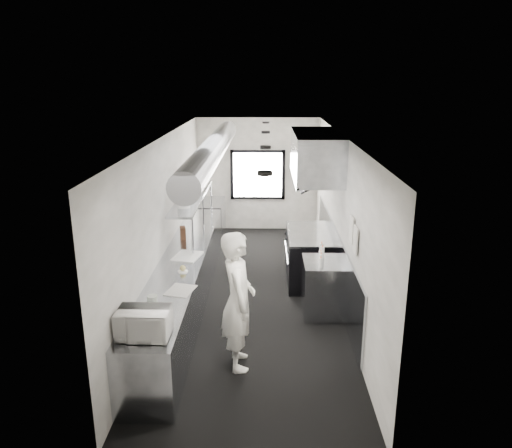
{
  "coord_description": "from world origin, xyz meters",
  "views": [
    {
      "loc": [
        0.22,
        -8.15,
        3.75
      ],
      "look_at": [
        0.05,
        -0.2,
        1.37
      ],
      "focal_mm": 34.72,
      "sensor_mm": 36.0,
      "label": 1
    }
  ],
  "objects_px": {
    "cutting_board": "(187,256)",
    "plate_stack_b": "(188,192)",
    "bottle_station": "(323,287)",
    "deli_tub_b": "(152,299)",
    "far_work_table": "(209,220)",
    "plate_stack_a": "(184,200)",
    "plate_stack_c": "(192,187)",
    "squeeze_bottle_b": "(321,259)",
    "squeeze_bottle_c": "(321,257)",
    "microwave": "(144,323)",
    "deli_tub_a": "(142,318)",
    "plate_stack_d": "(197,179)",
    "prep_counter": "(184,281)",
    "exhaust_hood": "(316,156)",
    "knife_block": "(183,233)",
    "pass_shelf": "(192,197)",
    "range": "(309,256)",
    "squeeze_bottle_a": "(321,263)",
    "squeeze_bottle_e": "(321,249)",
    "line_cook": "(238,301)",
    "squeeze_bottle_d": "(322,252)",
    "small_plate": "(183,271)"
  },
  "relations": [
    {
      "from": "pass_shelf",
      "to": "microwave",
      "type": "bearing_deg",
      "value": -89.65
    },
    {
      "from": "range",
      "to": "plate_stack_c",
      "type": "distance_m",
      "value": 2.59
    },
    {
      "from": "knife_block",
      "to": "deli_tub_a",
      "type": "bearing_deg",
      "value": -104.16
    },
    {
      "from": "exhaust_hood",
      "to": "squeeze_bottle_b",
      "type": "bearing_deg",
      "value": -90.47
    },
    {
      "from": "microwave",
      "to": "exhaust_hood",
      "type": "bearing_deg",
      "value": 60.57
    },
    {
      "from": "far_work_table",
      "to": "microwave",
      "type": "relative_size",
      "value": 2.18
    },
    {
      "from": "cutting_board",
      "to": "plate_stack_b",
      "type": "relative_size",
      "value": 1.85
    },
    {
      "from": "range",
      "to": "far_work_table",
      "type": "xyz_separation_m",
      "value": [
        -2.19,
        2.5,
        -0.02
      ]
    },
    {
      "from": "deli_tub_a",
      "to": "far_work_table",
      "type": "bearing_deg",
      "value": 88.81
    },
    {
      "from": "plate_stack_c",
      "to": "squeeze_bottle_b",
      "type": "distance_m",
      "value": 3.05
    },
    {
      "from": "plate_stack_b",
      "to": "prep_counter",
      "type": "bearing_deg",
      "value": -86.8
    },
    {
      "from": "plate_stack_c",
      "to": "knife_block",
      "type": "bearing_deg",
      "value": -99.54
    },
    {
      "from": "bottle_station",
      "to": "knife_block",
      "type": "bearing_deg",
      "value": 155.37
    },
    {
      "from": "exhaust_hood",
      "to": "cutting_board",
      "type": "relative_size",
      "value": 4.13
    },
    {
      "from": "bottle_station",
      "to": "squeeze_bottle_b",
      "type": "height_order",
      "value": "squeeze_bottle_b"
    },
    {
      "from": "far_work_table",
      "to": "squeeze_bottle_a",
      "type": "distance_m",
      "value": 4.74
    },
    {
      "from": "plate_stack_c",
      "to": "squeeze_bottle_b",
      "type": "bearing_deg",
      "value": -39.55
    },
    {
      "from": "microwave",
      "to": "squeeze_bottle_d",
      "type": "xyz_separation_m",
      "value": [
        2.31,
        2.6,
        -0.07
      ]
    },
    {
      "from": "prep_counter",
      "to": "knife_block",
      "type": "xyz_separation_m",
      "value": [
        -0.15,
        0.92,
        0.56
      ]
    },
    {
      "from": "pass_shelf",
      "to": "range",
      "type": "bearing_deg",
      "value": -7.67
    },
    {
      "from": "microwave",
      "to": "plate_stack_a",
      "type": "relative_size",
      "value": 2.1
    },
    {
      "from": "deli_tub_b",
      "to": "plate_stack_b",
      "type": "bearing_deg",
      "value": 89.05
    },
    {
      "from": "deli_tub_b",
      "to": "cutting_board",
      "type": "bearing_deg",
      "value": 83.88
    },
    {
      "from": "bottle_station",
      "to": "cutting_board",
      "type": "height_order",
      "value": "cutting_board"
    },
    {
      "from": "deli_tub_b",
      "to": "squeeze_bottle_d",
      "type": "xyz_separation_m",
      "value": [
        2.41,
        1.73,
        0.05
      ]
    },
    {
      "from": "prep_counter",
      "to": "cutting_board",
      "type": "height_order",
      "value": "cutting_board"
    },
    {
      "from": "squeeze_bottle_b",
      "to": "squeeze_bottle_c",
      "type": "relative_size",
      "value": 0.91
    },
    {
      "from": "range",
      "to": "plate_stack_a",
      "type": "bearing_deg",
      "value": -165.31
    },
    {
      "from": "squeeze_bottle_a",
      "to": "squeeze_bottle_c",
      "type": "distance_m",
      "value": 0.22
    },
    {
      "from": "pass_shelf",
      "to": "small_plate",
      "type": "bearing_deg",
      "value": -86.16
    },
    {
      "from": "bottle_station",
      "to": "deli_tub_b",
      "type": "relative_size",
      "value": 6.52
    },
    {
      "from": "deli_tub_a",
      "to": "plate_stack_d",
      "type": "xyz_separation_m",
      "value": [
        0.09,
        4.39,
        0.82
      ]
    },
    {
      "from": "far_work_table",
      "to": "plate_stack_a",
      "type": "height_order",
      "value": "plate_stack_a"
    },
    {
      "from": "deli_tub_b",
      "to": "squeeze_bottle_a",
      "type": "height_order",
      "value": "squeeze_bottle_a"
    },
    {
      "from": "range",
      "to": "squeeze_bottle_a",
      "type": "height_order",
      "value": "squeeze_bottle_a"
    },
    {
      "from": "microwave",
      "to": "squeeze_bottle_e",
      "type": "relative_size",
      "value": 2.79
    },
    {
      "from": "pass_shelf",
      "to": "squeeze_bottle_e",
      "type": "bearing_deg",
      "value": -30.54
    },
    {
      "from": "pass_shelf",
      "to": "deli_tub_a",
      "type": "relative_size",
      "value": 24.25
    },
    {
      "from": "deli_tub_a",
      "to": "plate_stack_c",
      "type": "relative_size",
      "value": 0.4
    },
    {
      "from": "squeeze_bottle_b",
      "to": "line_cook",
      "type": "bearing_deg",
      "value": -130.72
    },
    {
      "from": "exhaust_hood",
      "to": "squeeze_bottle_c",
      "type": "xyz_separation_m",
      "value": [
        -0.01,
        -1.44,
        -1.39
      ]
    },
    {
      "from": "line_cook",
      "to": "prep_counter",
      "type": "bearing_deg",
      "value": 21.21
    },
    {
      "from": "far_work_table",
      "to": "plate_stack_d",
      "type": "relative_size",
      "value": 3.13
    },
    {
      "from": "far_work_table",
      "to": "deli_tub_b",
      "type": "xyz_separation_m",
      "value": [
        -0.12,
        -5.45,
        0.5
      ]
    },
    {
      "from": "squeeze_bottle_e",
      "to": "squeeze_bottle_b",
      "type": "bearing_deg",
      "value": -96.81
    },
    {
      "from": "small_plate",
      "to": "far_work_table",
      "type": "bearing_deg",
      "value": 91.38
    },
    {
      "from": "deli_tub_a",
      "to": "plate_stack_a",
      "type": "bearing_deg",
      "value": 88.67
    },
    {
      "from": "squeeze_bottle_d",
      "to": "microwave",
      "type": "bearing_deg",
      "value": -131.52
    },
    {
      "from": "far_work_table",
      "to": "prep_counter",
      "type": "bearing_deg",
      "value": -90.0
    },
    {
      "from": "prep_counter",
      "to": "small_plate",
      "type": "xyz_separation_m",
      "value": [
        0.11,
        -0.68,
        0.46
      ]
    }
  ]
}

